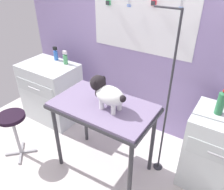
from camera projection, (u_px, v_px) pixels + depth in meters
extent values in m
cube|color=silver|center=(92.00, 183.00, 2.56)|extent=(4.40, 4.00, 0.04)
cube|color=#947FB5|center=(148.00, 52.00, 2.86)|extent=(4.00, 0.06, 2.30)
cube|color=white|center=(141.00, 20.00, 2.68)|extent=(1.35, 0.02, 0.79)
cube|color=#309F58|center=(108.00, 3.00, 2.80)|extent=(0.06, 0.02, 0.06)
cube|color=#333338|center=(108.00, 3.00, 2.79)|extent=(0.05, 0.01, 0.05)
torus|color=blue|center=(128.00, 5.00, 2.67)|extent=(0.03, 0.01, 0.03)
torus|color=blue|center=(130.00, 6.00, 2.66)|extent=(0.03, 0.01, 0.03)
cube|color=red|center=(154.00, 3.00, 2.49)|extent=(0.06, 0.02, 0.06)
cube|color=#333338|center=(153.00, 3.00, 2.48)|extent=(0.05, 0.01, 0.05)
cube|color=silver|center=(181.00, 1.00, 2.32)|extent=(0.01, 0.00, 0.11)
cube|color=silver|center=(183.00, 1.00, 2.32)|extent=(0.01, 0.00, 0.11)
torus|color=#3F74CA|center=(180.00, 8.00, 2.37)|extent=(0.03, 0.01, 0.03)
torus|color=#3F74CA|center=(182.00, 8.00, 2.35)|extent=(0.03, 0.01, 0.03)
cylinder|color=#2D2D33|center=(57.00, 137.00, 2.56)|extent=(0.04, 0.04, 0.84)
cylinder|color=#2D2D33|center=(130.00, 175.00, 2.12)|extent=(0.04, 0.04, 0.84)
cylinder|color=#2D2D33|center=(85.00, 115.00, 2.93)|extent=(0.04, 0.04, 0.84)
cylinder|color=#2D2D33|center=(152.00, 143.00, 2.49)|extent=(0.04, 0.04, 0.84)
cube|color=#2D2D33|center=(103.00, 108.00, 2.30)|extent=(1.07, 0.63, 0.03)
cube|color=slate|center=(103.00, 106.00, 2.28)|extent=(1.04, 0.61, 0.03)
cylinder|color=#2D2D33|center=(158.00, 167.00, 2.72)|extent=(0.11, 0.11, 0.01)
cylinder|color=#2D2D33|center=(168.00, 104.00, 2.25)|extent=(0.02, 0.02, 1.84)
cylinder|color=#2D2D33|center=(168.00, 8.00, 1.83)|extent=(0.24, 0.02, 0.02)
cylinder|color=white|center=(102.00, 104.00, 2.19)|extent=(0.05, 0.05, 0.10)
cylinder|color=white|center=(108.00, 100.00, 2.25)|extent=(0.05, 0.05, 0.10)
cylinder|color=white|center=(113.00, 109.00, 2.11)|extent=(0.05, 0.05, 0.10)
cylinder|color=white|center=(119.00, 105.00, 2.17)|extent=(0.05, 0.05, 0.10)
ellipsoid|color=white|center=(110.00, 95.00, 2.13)|extent=(0.33, 0.23, 0.18)
ellipsoid|color=black|center=(101.00, 93.00, 2.19)|extent=(0.12, 0.15, 0.10)
sphere|color=black|center=(98.00, 83.00, 2.17)|extent=(0.16, 0.16, 0.16)
ellipsoid|color=white|center=(93.00, 82.00, 2.21)|extent=(0.08, 0.07, 0.05)
sphere|color=black|center=(91.00, 81.00, 2.23)|extent=(0.02, 0.02, 0.02)
ellipsoid|color=black|center=(94.00, 85.00, 2.11)|extent=(0.05, 0.04, 0.09)
ellipsoid|color=black|center=(104.00, 80.00, 2.20)|extent=(0.05, 0.04, 0.09)
sphere|color=black|center=(123.00, 99.00, 2.04)|extent=(0.07, 0.07, 0.07)
cube|color=silver|center=(52.00, 92.00, 3.39)|extent=(0.80, 0.56, 0.89)
cube|color=silver|center=(35.00, 89.00, 3.08)|extent=(0.70, 0.01, 0.18)
cylinder|color=#99999E|center=(34.00, 89.00, 3.07)|extent=(0.24, 0.02, 0.02)
cube|color=silver|center=(220.00, 153.00, 2.32)|extent=(0.68, 0.52, 0.90)
cube|color=#B6C0BF|center=(220.00, 156.00, 2.02)|extent=(0.60, 0.01, 0.18)
cylinder|color=#99999E|center=(219.00, 156.00, 2.02)|extent=(0.20, 0.02, 0.02)
cylinder|color=#9E9EA3|center=(17.00, 137.00, 2.77)|extent=(0.04, 0.04, 0.57)
cube|color=#9E9EA3|center=(29.00, 151.00, 2.93)|extent=(0.16, 0.16, 0.02)
cube|color=#9E9EA3|center=(22.00, 147.00, 3.00)|extent=(0.16, 0.16, 0.02)
cube|color=#9E9EA3|center=(13.00, 154.00, 2.90)|extent=(0.16, 0.16, 0.02)
cube|color=#9E9EA3|center=(20.00, 158.00, 2.83)|extent=(0.16, 0.16, 0.02)
cylinder|color=black|center=(11.00, 117.00, 2.61)|extent=(0.32, 0.32, 0.04)
cylinder|color=blue|center=(56.00, 56.00, 3.27)|extent=(0.06, 0.06, 0.13)
cylinder|color=blue|center=(55.00, 51.00, 3.23)|extent=(0.03, 0.03, 0.02)
cube|color=black|center=(55.00, 48.00, 3.22)|extent=(0.05, 0.03, 0.04)
cylinder|color=#499B5F|center=(65.00, 60.00, 3.15)|extent=(0.06, 0.06, 0.13)
cylinder|color=#499B5F|center=(65.00, 55.00, 3.11)|extent=(0.03, 0.03, 0.02)
cube|color=silver|center=(65.00, 52.00, 3.10)|extent=(0.06, 0.03, 0.04)
cylinder|color=#286C42|center=(221.00, 104.00, 2.10)|extent=(0.08, 0.08, 0.22)
cone|color=#286C42|center=(224.00, 93.00, 2.04)|extent=(0.08, 0.08, 0.02)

